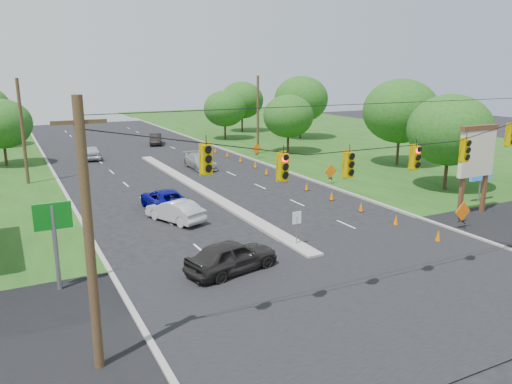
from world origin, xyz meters
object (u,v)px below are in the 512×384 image
pylon_sign (477,156)px  white_sedan (175,211)px  black_sedan (232,256)px  blue_pickup (165,199)px

pylon_sign → white_sedan: 20.57m
pylon_sign → black_sedan: bearing=-174.6°
pylon_sign → white_sedan: pylon_sign is taller
pylon_sign → blue_pickup: (-18.62, 10.49, -3.25)m
pylon_sign → blue_pickup: size_ratio=1.13×
white_sedan → blue_pickup: (0.25, 2.99, 0.03)m
pylon_sign → black_sedan: (-19.01, -1.81, -3.18)m
pylon_sign → black_sedan: pylon_sign is taller
black_sedan → blue_pickup: size_ratio=0.88×
white_sedan → blue_pickup: 3.00m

